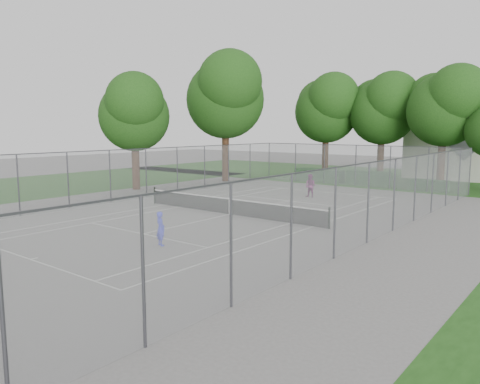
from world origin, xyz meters
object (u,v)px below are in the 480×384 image
Objects in this scene: house at (452,140)px; tennis_net at (229,206)px; woman_player at (310,186)px; girl_player at (161,229)px.

tennis_net is at bearing -99.07° from house.
house reaches higher than woman_player.
girl_player is at bearing -72.68° from tennis_net.
tennis_net is 7.66× the size of woman_player.
tennis_net is at bearing -54.71° from girl_player.
house is 20.82m from woman_player.
girl_player reaches higher than tennis_net.
tennis_net is 29.47m from house.
girl_player is (2.29, -7.34, 0.22)m from tennis_net.
woman_player is at bearing -65.06° from girl_player.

